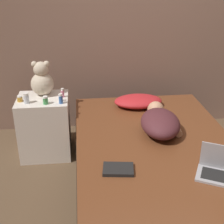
# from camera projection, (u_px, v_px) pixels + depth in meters

# --- Properties ---
(ground_plane) EXTENTS (12.00, 12.00, 0.00)m
(ground_plane) POSITION_uv_depth(u_px,v_px,m) (154.00, 190.00, 2.67)
(ground_plane) COLOR brown
(wall_back) EXTENTS (8.00, 0.06, 2.60)m
(wall_back) POSITION_uv_depth(u_px,v_px,m) (133.00, 13.00, 3.30)
(wall_back) COLOR #846656
(wall_back) RESTS_ON ground_plane
(bed) EXTENTS (1.30, 2.05, 0.46)m
(bed) POSITION_uv_depth(u_px,v_px,m) (155.00, 168.00, 2.58)
(bed) COLOR #2D2319
(bed) RESTS_ON ground_plane
(nightstand) EXTENTS (0.48, 0.44, 0.60)m
(nightstand) POSITION_uv_depth(u_px,v_px,m) (45.00, 126.00, 3.10)
(nightstand) COLOR silver
(nightstand) RESTS_ON ground_plane
(pillow) EXTENTS (0.48, 0.31, 0.11)m
(pillow) POSITION_uv_depth(u_px,v_px,m) (138.00, 101.00, 3.13)
(pillow) COLOR red
(pillow) RESTS_ON bed
(person_lying) EXTENTS (0.38, 0.64, 0.18)m
(person_lying) POSITION_uv_depth(u_px,v_px,m) (160.00, 122.00, 2.64)
(person_lying) COLOR #4C2328
(person_lying) RESTS_ON bed
(teddy_bear) EXTENTS (0.22, 0.22, 0.34)m
(teddy_bear) POSITION_uv_depth(u_px,v_px,m) (42.00, 80.00, 3.00)
(teddy_bear) COLOR beige
(teddy_bear) RESTS_ON nightstand
(bottle_white) EXTENTS (0.03, 0.03, 0.07)m
(bottle_white) POSITION_uv_depth(u_px,v_px,m) (60.00, 98.00, 2.89)
(bottle_white) COLOR white
(bottle_white) RESTS_ON nightstand
(bottle_pink) EXTENTS (0.03, 0.03, 0.09)m
(bottle_pink) POSITION_uv_depth(u_px,v_px,m) (63.00, 93.00, 2.98)
(bottle_pink) COLOR pink
(bottle_pink) RESTS_ON nightstand
(bottle_blue) EXTENTS (0.04, 0.04, 0.10)m
(bottle_blue) POSITION_uv_depth(u_px,v_px,m) (61.00, 99.00, 2.84)
(bottle_blue) COLOR #3866B2
(bottle_blue) RESTS_ON nightstand
(bottle_green) EXTENTS (0.05, 0.05, 0.08)m
(bottle_green) POSITION_uv_depth(u_px,v_px,m) (45.00, 100.00, 2.83)
(bottle_green) COLOR #3D8E4C
(bottle_green) RESTS_ON nightstand
(bottle_clear) EXTENTS (0.05, 0.05, 0.10)m
(bottle_clear) POSITION_uv_depth(u_px,v_px,m) (26.00, 98.00, 2.84)
(bottle_clear) COLOR silver
(bottle_clear) RESTS_ON nightstand
(bottle_amber) EXTENTS (0.05, 0.05, 0.06)m
(bottle_amber) POSITION_uv_depth(u_px,v_px,m) (20.00, 99.00, 2.89)
(bottle_amber) COLOR gold
(bottle_amber) RESTS_ON nightstand
(book) EXTENTS (0.23, 0.18, 0.02)m
(book) POSITION_uv_depth(u_px,v_px,m) (118.00, 169.00, 2.15)
(book) COLOR black
(book) RESTS_ON bed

